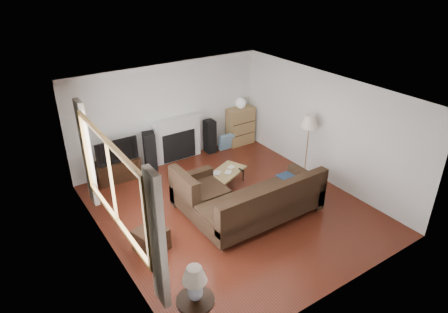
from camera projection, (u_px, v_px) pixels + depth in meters
room at (233, 155)px, 7.73m from camera, size 5.10×5.60×2.54m
window at (112, 182)px, 6.23m from camera, size 0.12×2.74×1.54m
curtain_near at (157, 241)px, 5.19m from camera, size 0.10×0.35×2.10m
curtain_far at (87, 154)px, 7.45m from camera, size 0.10×0.35×2.10m
fireplace at (177, 139)px, 10.06m from camera, size 1.40×0.26×1.15m
tv_stand at (118, 170)px, 9.28m from camera, size 0.99×0.45×0.50m
television at (115, 150)px, 9.04m from camera, size 0.96×0.13×0.56m
speaker_left at (150, 151)px, 9.63m from camera, size 0.33×0.37×0.96m
speaker_right at (210, 136)px, 10.51m from camera, size 0.25×0.30×0.89m
bookshelf at (240, 126)px, 10.94m from camera, size 0.76×0.36×1.04m
globe_lamp at (241, 103)px, 10.64m from camera, size 0.28×0.28×0.28m
sectional_sofa at (262, 200)px, 7.77m from camera, size 2.77×2.02×0.89m
coffee_table at (226, 179)px, 9.04m from camera, size 1.10×0.88×0.38m
footstool at (151, 240)px, 7.07m from camera, size 0.62×0.62×0.42m
floor_lamp at (307, 147)px, 9.16m from camera, size 0.52×0.52×1.56m
table_lamp at (195, 284)px, 5.16m from camera, size 0.33×0.33×0.54m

